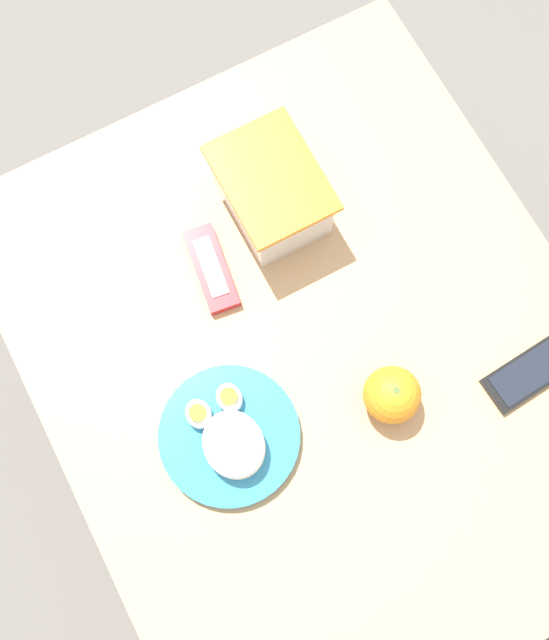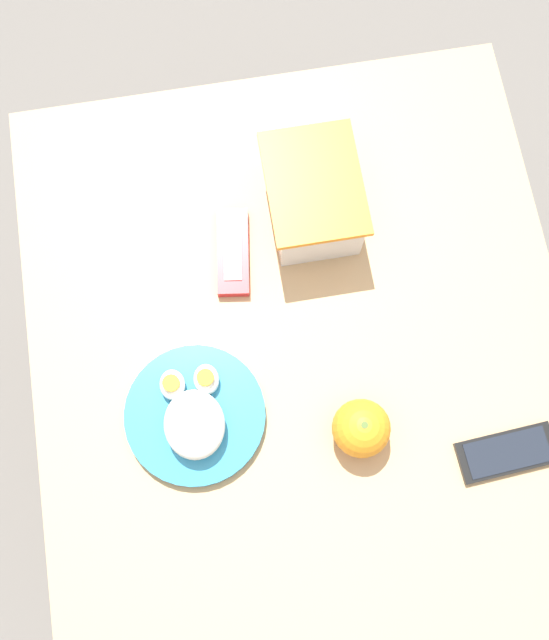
% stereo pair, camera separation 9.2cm
% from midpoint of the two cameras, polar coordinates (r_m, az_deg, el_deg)
% --- Properties ---
extents(ground_plane, '(10.00, 10.00, 0.00)m').
position_cam_midpoint_polar(ground_plane, '(1.88, 2.82, -8.09)').
color(ground_plane, '#66605B').
extents(table, '(1.01, 0.83, 0.74)m').
position_cam_midpoint_polar(table, '(1.24, 4.24, -4.77)').
color(table, tan).
rests_on(table, ground_plane).
extents(food_container, '(0.19, 0.14, 0.11)m').
position_cam_midpoint_polar(food_container, '(1.18, 5.14, 8.88)').
color(food_container, white).
rests_on(food_container, table).
extents(orange_fruit, '(0.09, 0.09, 0.09)m').
position_cam_midpoint_polar(orange_fruit, '(1.10, 9.00, -8.54)').
color(orange_fruit, orange).
rests_on(orange_fruit, table).
extents(rice_plate, '(0.21, 0.21, 0.07)m').
position_cam_midpoint_polar(rice_plate, '(1.11, -3.78, -7.67)').
color(rice_plate, teal).
rests_on(rice_plate, table).
extents(candy_bar, '(0.15, 0.07, 0.02)m').
position_cam_midpoint_polar(candy_bar, '(1.18, -0.99, 4.84)').
color(candy_bar, red).
rests_on(candy_bar, table).
extents(cell_phone, '(0.07, 0.15, 0.01)m').
position_cam_midpoint_polar(cell_phone, '(1.19, 19.42, -9.87)').
color(cell_phone, black).
rests_on(cell_phone, table).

